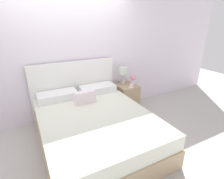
% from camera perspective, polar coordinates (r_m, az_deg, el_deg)
% --- Properties ---
extents(ground_plane, '(12.00, 12.00, 0.00)m').
position_cam_1_polar(ground_plane, '(3.98, -11.35, -7.91)').
color(ground_plane, '#BCB7B2').
extents(wall_back, '(8.00, 0.06, 2.60)m').
position_cam_1_polar(wall_back, '(3.60, -13.19, 10.97)').
color(wall_back, white).
rests_on(wall_back, ground_plane).
extents(bed, '(1.72, 2.17, 1.18)m').
position_cam_1_polar(bed, '(3.00, -6.05, -11.41)').
color(bed, tan).
rests_on(bed, ground_plane).
extents(nightstand, '(0.42, 0.49, 0.57)m').
position_cam_1_polar(nightstand, '(4.05, 4.83, -2.46)').
color(nightstand, tan).
rests_on(nightstand, ground_plane).
extents(table_lamp, '(0.19, 0.19, 0.40)m').
position_cam_1_polar(table_lamp, '(3.92, 3.82, 5.67)').
color(table_lamp, beige).
rests_on(table_lamp, nightstand).
extents(flower_vase, '(0.13, 0.13, 0.23)m').
position_cam_1_polar(flower_vase, '(3.96, 6.90, 3.56)').
color(flower_vase, white).
rests_on(flower_vase, nightstand).
extents(teacup, '(0.12, 0.12, 0.07)m').
position_cam_1_polar(teacup, '(3.84, 6.29, 1.21)').
color(teacup, white).
rests_on(teacup, nightstand).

